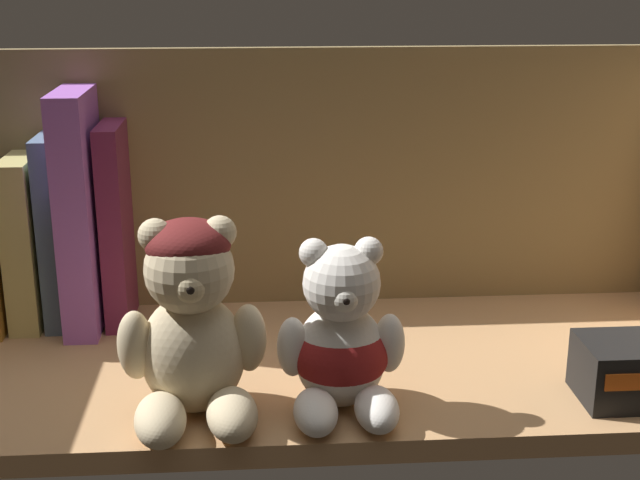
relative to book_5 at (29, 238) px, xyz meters
The scene contains 9 objects.
shelf_board 29.66cm from the book_5, 26.46° to the right, with size 83.60×30.30×2.00cm, color tan.
shelf_back_panel 25.63cm from the book_5, ahead, with size 86.00×1.20×29.36cm, color olive.
book_5 is the anchor object (origin of this frame).
book_6 3.05cm from the book_5, ahead, with size 1.81×10.36×19.51cm, color slate.
book_7 6.74cm from the book_5, ahead, with size 3.30×14.97×24.00cm, color #9F5ABF.
book_8 9.24cm from the book_5, ahead, with size 2.31×10.81×20.53cm, color #6B2245.
teddy_bear_larger 28.33cm from the book_5, 50.79° to the right, with size 12.24×12.52×16.65cm.
teddy_bear_smaller 37.12cm from the book_5, 35.87° to the right, with size 10.65×11.08×14.68cm.
small_product_box 59.67cm from the book_5, 21.70° to the right, with size 9.65×6.84×5.19cm.
Camera 1 is at (-1.66, -75.97, 37.96)cm, focal length 50.00 mm.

